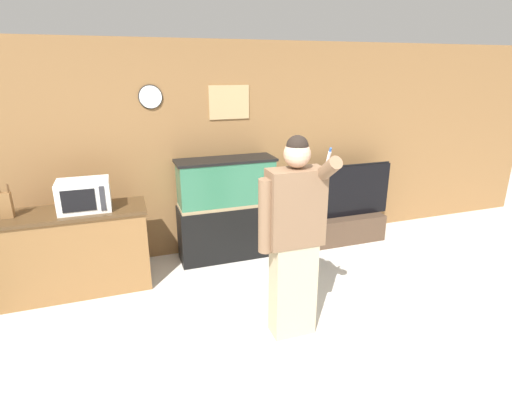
{
  "coord_description": "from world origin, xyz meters",
  "views": [
    {
      "loc": [
        -1.19,
        -2.05,
        2.28
      ],
      "look_at": [
        0.03,
        1.46,
        1.05
      ],
      "focal_mm": 28.0,
      "sensor_mm": 36.0,
      "label": 1
    }
  ],
  "objects": [
    {
      "name": "wall_back_paneled",
      "position": [
        -0.0,
        2.74,
        1.3
      ],
      "size": [
        10.0,
        0.08,
        2.6
      ],
      "color": "olive",
      "rests_on": "ground_plane"
    },
    {
      "name": "tv_on_stand",
      "position": [
        1.6,
        2.38,
        0.31
      ],
      "size": [
        1.36,
        0.4,
        1.07
      ],
      "color": "#4C3828",
      "rests_on": "ground_plane"
    },
    {
      "name": "aquarium_on_stand",
      "position": [
        -0.02,
        2.43,
        0.63
      ],
      "size": [
        1.19,
        0.41,
        1.26
      ],
      "color": "black",
      "rests_on": "ground_plane"
    },
    {
      "name": "microwave",
      "position": [
        -1.58,
        2.14,
        1.06
      ],
      "size": [
        0.5,
        0.34,
        0.31
      ],
      "color": "white",
      "rests_on": "counter_island"
    },
    {
      "name": "knife_block",
      "position": [
        -2.28,
        2.16,
        1.03
      ],
      "size": [
        0.11,
        0.09,
        0.33
      ],
      "color": "brown",
      "rests_on": "counter_island"
    },
    {
      "name": "ground_plane",
      "position": [
        0.0,
        0.0,
        0.0
      ],
      "size": [
        18.0,
        18.0,
        0.0
      ],
      "primitive_type": "plane",
      "color": "beige"
    },
    {
      "name": "counter_island",
      "position": [
        -1.75,
        2.16,
        0.45
      ],
      "size": [
        1.52,
        0.55,
        0.9
      ],
      "color": "brown",
      "rests_on": "ground_plane"
    },
    {
      "name": "person_standing",
      "position": [
        0.12,
        0.76,
        0.93
      ],
      "size": [
        0.56,
        0.43,
        1.79
      ],
      "color": "#BCAD89",
      "rests_on": "ground_plane"
    }
  ]
}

